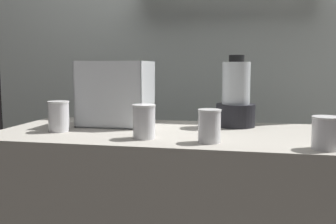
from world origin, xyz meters
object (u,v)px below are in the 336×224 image
juice_cup_beet_far_left (59,118)px  juice_cup_carrot_left (144,124)px  carrot_display_bin (117,105)px  blender_pitcher (236,99)px  juice_cup_pomegranate_right (326,135)px  juice_cup_mango_middle (209,127)px

juice_cup_beet_far_left → juice_cup_carrot_left: size_ratio=0.99×
carrot_display_bin → juice_cup_carrot_left: 0.36m
blender_pitcher → juice_cup_beet_far_left: size_ratio=2.52×
juice_cup_beet_far_left → juice_cup_pomegranate_right: size_ratio=1.17×
juice_cup_mango_middle → juice_cup_carrot_left: bearing=173.4°
juice_cup_beet_far_left → juice_cup_mango_middle: (0.63, -0.10, -0.00)m
juice_cup_carrot_left → blender_pitcher: bearing=48.1°
blender_pitcher → juice_cup_beet_far_left: (-0.71, -0.28, -0.07)m
juice_cup_carrot_left → juice_cup_pomegranate_right: juice_cup_carrot_left is taller
carrot_display_bin → juice_cup_beet_far_left: 0.28m
carrot_display_bin → juice_cup_pomegranate_right: size_ratio=2.86×
juice_cup_beet_far_left → juice_cup_pomegranate_right: 1.01m
juice_cup_beet_far_left → juice_cup_pomegranate_right: juice_cup_beet_far_left is taller
blender_pitcher → juice_cup_pomegranate_right: size_ratio=2.96×
juice_cup_mango_middle → juice_cup_pomegranate_right: juice_cup_mango_middle is taller
juice_cup_mango_middle → blender_pitcher: bearing=78.5°
juice_cup_pomegranate_right → juice_cup_carrot_left: bearing=174.0°
carrot_display_bin → blender_pitcher: (0.53, 0.07, 0.03)m
carrot_display_bin → juice_cup_beet_far_left: (-0.18, -0.22, -0.04)m
juice_cup_carrot_left → juice_cup_mango_middle: size_ratio=1.07×
juice_cup_beet_far_left → blender_pitcher: bearing=21.9°
blender_pitcher → juice_cup_mango_middle: size_ratio=2.69×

